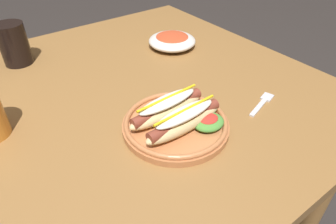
% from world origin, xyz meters
% --- Properties ---
extents(dining_table, '(1.18, 1.05, 0.74)m').
position_xyz_m(dining_table, '(0.00, 0.00, 0.65)').
color(dining_table, olive).
rests_on(dining_table, ground_plane).
extents(hot_dog_plate, '(0.25, 0.25, 0.08)m').
position_xyz_m(hot_dog_plate, '(0.07, -0.21, 0.77)').
color(hot_dog_plate, '#B77042').
rests_on(hot_dog_plate, dining_table).
extents(fork, '(0.12, 0.05, 0.00)m').
position_xyz_m(fork, '(0.31, -0.27, 0.74)').
color(fork, silver).
rests_on(fork, dining_table).
extents(soda_cup, '(0.09, 0.09, 0.13)m').
position_xyz_m(soda_cup, '(-0.14, 0.35, 0.80)').
color(soda_cup, black).
rests_on(soda_cup, dining_table).
extents(side_bowl, '(0.16, 0.16, 0.05)m').
position_xyz_m(side_bowl, '(0.33, 0.15, 0.76)').
color(side_bowl, silver).
rests_on(side_bowl, dining_table).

